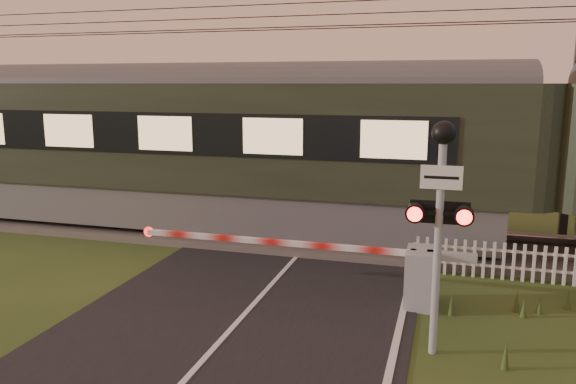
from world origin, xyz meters
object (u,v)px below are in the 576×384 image
(boom_gate, at_px, (403,273))
(catenary_mast, at_px, (574,111))
(train, at_px, (550,157))
(crossing_signal, at_px, (440,197))
(picket_fence, at_px, (494,260))

(boom_gate, relative_size, catenary_mast, 1.04)
(boom_gate, xyz_separation_m, catenary_mast, (3.82, 6.05, 2.80))
(train, height_order, catenary_mast, catenary_mast)
(crossing_signal, bearing_deg, train, 67.72)
(train, distance_m, picket_fence, 3.04)
(train, distance_m, crossing_signal, 6.20)
(train, relative_size, catenary_mast, 7.12)
(boom_gate, xyz_separation_m, crossing_signal, (0.63, -1.91, 1.87))
(train, relative_size, picket_fence, 13.74)
(picket_fence, bearing_deg, train, 57.03)
(boom_gate, height_order, catenary_mast, catenary_mast)
(train, xyz_separation_m, catenary_mast, (0.84, 2.22, 0.96))
(crossing_signal, xyz_separation_m, picket_fence, (1.12, 3.84, -2.07))
(picket_fence, xyz_separation_m, catenary_mast, (2.07, 4.12, 3.00))
(train, xyz_separation_m, crossing_signal, (-2.35, -5.74, 0.03))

